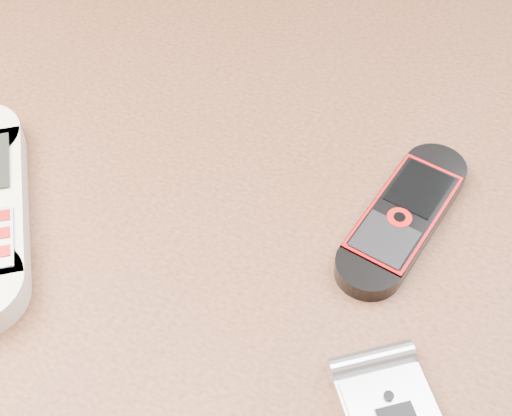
# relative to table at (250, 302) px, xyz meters

# --- Properties ---
(table) EXTENTS (1.20, 0.80, 0.75)m
(table) POSITION_rel_table_xyz_m (0.00, 0.00, 0.00)
(table) COLOR black
(table) RESTS_ON ground
(nokia_black_red) EXTENTS (0.06, 0.14, 0.01)m
(nokia_black_red) POSITION_rel_table_xyz_m (0.09, 0.04, 0.11)
(nokia_black_red) COLOR black
(nokia_black_red) RESTS_ON table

